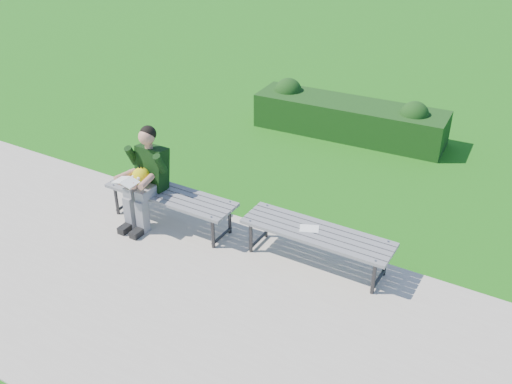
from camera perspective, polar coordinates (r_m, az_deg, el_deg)
ground at (r=7.76m, az=-2.40°, el=-2.36°), size 80.00×80.00×0.00m
walkway at (r=6.63m, az=-10.62°, el=-9.23°), size 30.00×3.50×0.02m
hedge at (r=10.13m, az=9.21°, el=7.43°), size 3.35×1.01×0.82m
bench_left at (r=7.44m, az=-8.54°, el=-0.51°), size 1.80×0.50×0.46m
bench_right at (r=6.66m, az=6.11°, el=-4.31°), size 1.80×0.50×0.46m
seated_boy at (r=7.41m, az=-10.99°, el=1.76°), size 0.56×0.76×1.31m
paper_sheet at (r=6.66m, az=5.35°, el=-3.67°), size 0.26×0.23×0.01m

